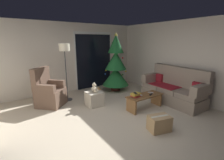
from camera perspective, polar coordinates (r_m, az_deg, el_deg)
The scene contains 19 objects.
ground_plane at distance 3.81m, azimuth 1.02°, elevation -15.54°, with size 7.00×7.00×0.00m, color beige.
wall_back at distance 6.10m, azimuth -15.97°, elevation 7.58°, with size 5.72×0.12×2.50m, color beige.
wall_right at distance 5.53m, azimuth 26.19°, elevation 6.07°, with size 0.12×6.00×2.50m, color beige.
patio_door_frame at distance 6.48m, azimuth -6.46°, elevation 7.04°, with size 1.60×0.02×2.20m, color silver.
patio_door_glass at distance 6.47m, azimuth -6.37°, elevation 6.59°, with size 1.50×0.02×2.10m, color black.
couch at distance 5.30m, azimuth 21.14°, elevation -3.14°, with size 0.83×1.96×1.08m.
coffee_table at distance 4.59m, azimuth 11.60°, elevation -6.84°, with size 1.10×0.40×0.40m.
remote_silver at distance 4.75m, azimuth 13.65°, elevation -4.34°, with size 0.04×0.16×0.02m, color #ADADB2.
remote_black at distance 4.60m, azimuth 13.77°, elevation -4.99°, with size 0.04×0.16×0.02m, color black.
remote_white at distance 4.51m, azimuth 10.06°, elevation -5.18°, with size 0.04×0.16×0.02m, color silver.
book_stack at distance 4.34m, azimuth 8.41°, elevation -5.27°, with size 0.27×0.21×0.10m.
cell_phone at distance 4.32m, azimuth 8.38°, elevation -4.60°, with size 0.07×0.14×0.01m, color black.
christmas_tree at distance 5.98m, azimuth 1.35°, elevation 5.09°, with size 0.99×0.99×2.16m.
armchair at distance 5.01m, azimuth -21.64°, elevation -4.13°, with size 0.97×0.97×1.13m.
floor_lamp at distance 5.08m, azimuth -16.57°, elevation 9.25°, with size 0.32×0.32×1.78m.
ottoman at distance 4.75m, azimuth -6.34°, elevation -6.67°, with size 0.44×0.44×0.41m, color beige.
teddy_bear_cream at distance 4.64m, azimuth -6.32°, elevation -2.90°, with size 0.22×0.21×0.29m.
teddy_bear_honey_by_tree at distance 5.61m, azimuth -4.56°, elevation -4.27°, with size 0.21×0.21×0.29m.
cardboard_box_taped_mid_floor at distance 3.65m, azimuth 16.56°, elevation -14.62°, with size 0.52×0.42×0.33m.
Camera 1 is at (-1.92, -2.69, 1.88)m, focal length 25.56 mm.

